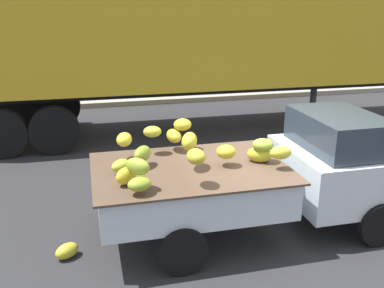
{
  "coord_description": "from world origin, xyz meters",
  "views": [
    {
      "loc": [
        -2.69,
        -5.39,
        3.29
      ],
      "look_at": [
        -1.17,
        0.79,
        1.16
      ],
      "focal_mm": 40.67,
      "sensor_mm": 36.0,
      "label": 1
    }
  ],
  "objects": [
    {
      "name": "semi_trailer",
      "position": [
        0.09,
        5.43,
        2.54
      ],
      "size": [
        12.02,
        2.72,
        3.95
      ],
      "rotation": [
        0.0,
        0.0,
        -0.01
      ],
      "color": "gold",
      "rests_on": "ground"
    },
    {
      "name": "fallen_banana_bunch_near_tailgate",
      "position": [
        -3.11,
        -0.09,
        0.1
      ],
      "size": [
        0.39,
        0.36,
        0.2
      ],
      "primitive_type": "ellipsoid",
      "rotation": [
        0.0,
        0.0,
        3.75
      ],
      "color": "gold",
      "rests_on": "ground"
    },
    {
      "name": "ground",
      "position": [
        0.0,
        0.0,
        0.0
      ],
      "size": [
        220.0,
        220.0,
        0.0
      ],
      "primitive_type": "plane",
      "color": "#28282B"
    },
    {
      "name": "pickup_truck",
      "position": [
        0.46,
        0.05,
        0.89
      ],
      "size": [
        4.74,
        1.87,
        1.7
      ],
      "rotation": [
        0.0,
        0.0,
        0.0
      ],
      "color": "silver",
      "rests_on": "ground"
    },
    {
      "name": "curb_strip",
      "position": [
        0.0,
        8.82,
        0.08
      ],
      "size": [
        80.0,
        0.8,
        0.16
      ],
      "primitive_type": "cube",
      "color": "gray",
      "rests_on": "ground"
    }
  ]
}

